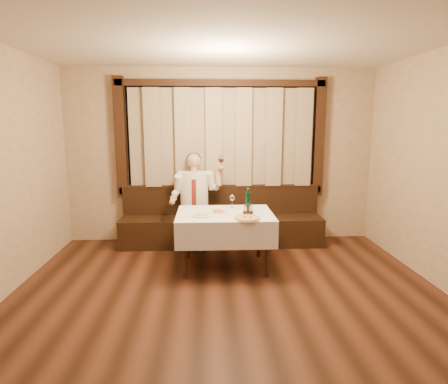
{
  "coord_description": "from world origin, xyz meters",
  "views": [
    {
      "loc": [
        -0.24,
        -3.13,
        1.92
      ],
      "look_at": [
        0.0,
        1.9,
        1.0
      ],
      "focal_mm": 30.0,
      "sensor_mm": 36.0,
      "label": 1
    }
  ],
  "objects_px": {
    "cruet_caddy": "(248,211)",
    "banquette": "(222,225)",
    "dining_table": "(225,220)",
    "pasta_red": "(218,210)",
    "seated_man": "(195,193)",
    "pizza": "(247,218)",
    "green_bottle": "(248,202)",
    "pasta_cream": "(202,213)"
  },
  "relations": [
    {
      "from": "cruet_caddy",
      "to": "banquette",
      "type": "bearing_deg",
      "value": 110.29
    },
    {
      "from": "dining_table",
      "to": "pasta_red",
      "type": "xyz_separation_m",
      "value": [
        -0.09,
        0.0,
        0.14
      ]
    },
    {
      "from": "seated_man",
      "to": "cruet_caddy",
      "type": "bearing_deg",
      "value": -55.21
    },
    {
      "from": "pasta_red",
      "to": "pizza",
      "type": "bearing_deg",
      "value": -46.02
    },
    {
      "from": "banquette",
      "to": "pizza",
      "type": "relative_size",
      "value": 9.61
    },
    {
      "from": "green_bottle",
      "to": "seated_man",
      "type": "relative_size",
      "value": 0.22
    },
    {
      "from": "pasta_cream",
      "to": "pasta_red",
      "type": "bearing_deg",
      "value": 37.07
    },
    {
      "from": "pizza",
      "to": "green_bottle",
      "type": "relative_size",
      "value": 1.04
    },
    {
      "from": "dining_table",
      "to": "pasta_red",
      "type": "height_order",
      "value": "pasta_red"
    },
    {
      "from": "banquette",
      "to": "pizza",
      "type": "bearing_deg",
      "value": -79.21
    },
    {
      "from": "pasta_cream",
      "to": "green_bottle",
      "type": "relative_size",
      "value": 0.85
    },
    {
      "from": "banquette",
      "to": "cruet_caddy",
      "type": "relative_size",
      "value": 22.72
    },
    {
      "from": "green_bottle",
      "to": "cruet_caddy",
      "type": "bearing_deg",
      "value": -95.82
    },
    {
      "from": "banquette",
      "to": "seated_man",
      "type": "bearing_deg",
      "value": -168.01
    },
    {
      "from": "pasta_cream",
      "to": "cruet_caddy",
      "type": "distance_m",
      "value": 0.6
    },
    {
      "from": "pasta_cream",
      "to": "green_bottle",
      "type": "bearing_deg",
      "value": 18.66
    },
    {
      "from": "cruet_caddy",
      "to": "seated_man",
      "type": "xyz_separation_m",
      "value": [
        -0.73,
        1.04,
        0.04
      ]
    },
    {
      "from": "dining_table",
      "to": "seated_man",
      "type": "height_order",
      "value": "seated_man"
    },
    {
      "from": "pasta_red",
      "to": "pasta_cream",
      "type": "distance_m",
      "value": 0.27
    },
    {
      "from": "green_bottle",
      "to": "seated_man",
      "type": "bearing_deg",
      "value": 130.08
    },
    {
      "from": "pasta_cream",
      "to": "cruet_caddy",
      "type": "height_order",
      "value": "cruet_caddy"
    },
    {
      "from": "pasta_cream",
      "to": "pizza",
      "type": "bearing_deg",
      "value": -19.76
    },
    {
      "from": "cruet_caddy",
      "to": "seated_man",
      "type": "height_order",
      "value": "seated_man"
    },
    {
      "from": "pizza",
      "to": "green_bottle",
      "type": "bearing_deg",
      "value": 82.86
    },
    {
      "from": "dining_table",
      "to": "cruet_caddy",
      "type": "height_order",
      "value": "cruet_caddy"
    },
    {
      "from": "pizza",
      "to": "green_bottle",
      "type": "distance_m",
      "value": 0.43
    },
    {
      "from": "banquette",
      "to": "pasta_red",
      "type": "distance_m",
      "value": 1.13
    },
    {
      "from": "dining_table",
      "to": "pizza",
      "type": "height_order",
      "value": "pizza"
    },
    {
      "from": "pasta_cream",
      "to": "dining_table",
      "type": "bearing_deg",
      "value": 27.58
    },
    {
      "from": "pasta_cream",
      "to": "green_bottle",
      "type": "xyz_separation_m",
      "value": [
        0.61,
        0.21,
        0.1
      ]
    },
    {
      "from": "green_bottle",
      "to": "seated_man",
      "type": "xyz_separation_m",
      "value": [
        -0.74,
        0.88,
        -0.04
      ]
    },
    {
      "from": "banquette",
      "to": "cruet_caddy",
      "type": "height_order",
      "value": "banquette"
    },
    {
      "from": "dining_table",
      "to": "pizza",
      "type": "distance_m",
      "value": 0.46
    },
    {
      "from": "cruet_caddy",
      "to": "pasta_cream",
      "type": "bearing_deg",
      "value": -170.12
    },
    {
      "from": "pasta_red",
      "to": "seated_man",
      "type": "height_order",
      "value": "seated_man"
    },
    {
      "from": "green_bottle",
      "to": "pasta_red",
      "type": "bearing_deg",
      "value": -173.37
    },
    {
      "from": "pasta_red",
      "to": "green_bottle",
      "type": "relative_size",
      "value": 0.72
    },
    {
      "from": "pasta_red",
      "to": "green_bottle",
      "type": "bearing_deg",
      "value": 6.63
    },
    {
      "from": "dining_table",
      "to": "pasta_cream",
      "type": "height_order",
      "value": "pasta_cream"
    },
    {
      "from": "pasta_cream",
      "to": "banquette",
      "type": "bearing_deg",
      "value": 75.77
    },
    {
      "from": "pizza",
      "to": "seated_man",
      "type": "height_order",
      "value": "seated_man"
    },
    {
      "from": "green_bottle",
      "to": "cruet_caddy",
      "type": "distance_m",
      "value": 0.18
    }
  ]
}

